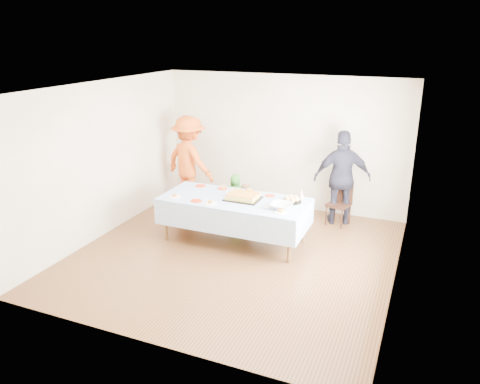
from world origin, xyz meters
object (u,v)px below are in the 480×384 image
object	(u,v)px
birthday_cake	(243,197)
adult_left	(189,161)
party_table	(234,202)
dining_chair	(341,200)

from	to	relation	value
birthday_cake	adult_left	size ratio (longest dim) A/B	0.31
party_table	birthday_cake	distance (m)	0.18
party_table	dining_chair	bearing A→B (deg)	43.99
dining_chair	adult_left	bearing A→B (deg)	-160.42
party_table	dining_chair	world-z (taller)	dining_chair
party_table	birthday_cake	world-z (taller)	birthday_cake
birthday_cake	dining_chair	distance (m)	2.05
party_table	dining_chair	xyz separation A→B (m)	(1.54, 1.49, -0.25)
birthday_cake	dining_chair	size ratio (longest dim) A/B	0.67
birthday_cake	dining_chair	bearing A→B (deg)	46.30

